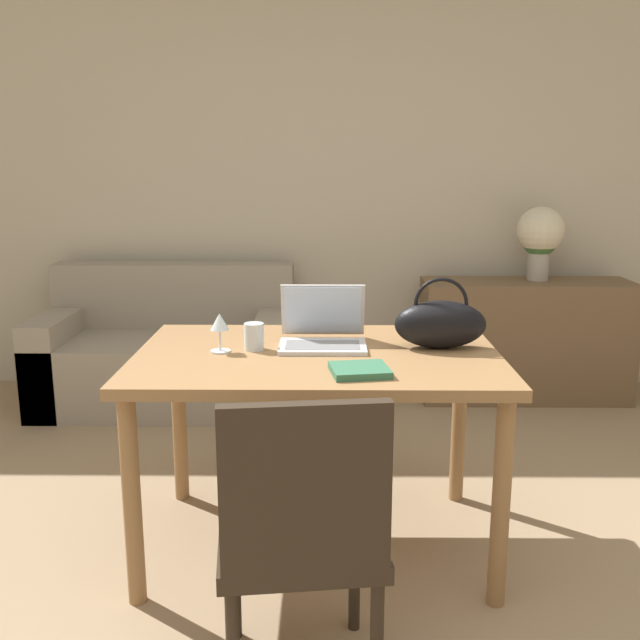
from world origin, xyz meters
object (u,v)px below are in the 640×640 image
object	(u,v)px
couch	(169,356)
flower_vase	(540,236)
drinking_glass	(254,337)
handbag	(440,323)
wine_glass	(220,325)
chair	(302,529)
laptop	(323,329)

from	to	relation	value
couch	flower_vase	bearing A→B (deg)	3.97
drinking_glass	flower_vase	world-z (taller)	flower_vase
handbag	flower_vase	world-z (taller)	flower_vase
drinking_glass	wine_glass	bearing A→B (deg)	-164.44
chair	wine_glass	bearing A→B (deg)	105.34
wine_glass	flower_vase	size ratio (longest dim) A/B	0.32
couch	drinking_glass	world-z (taller)	drinking_glass
wine_glass	handbag	size ratio (longest dim) A/B	0.42
drinking_glass	handbag	xyz separation A→B (m)	(0.69, 0.03, 0.04)
couch	drinking_glass	bearing A→B (deg)	-66.87
couch	laptop	xyz separation A→B (m)	(0.94, -1.53, 0.53)
drinking_glass	handbag	distance (m)	0.69
wine_glass	handbag	world-z (taller)	handbag
couch	wine_glass	world-z (taller)	wine_glass
chair	handbag	bearing A→B (deg)	53.74
couch	handbag	xyz separation A→B (m)	(1.38, -1.58, 0.57)
flower_vase	laptop	bearing A→B (deg)	-127.56
couch	drinking_glass	size ratio (longest dim) A/B	15.01
couch	laptop	bearing A→B (deg)	-58.45
handbag	flower_vase	distance (m)	1.95
laptop	drinking_glass	size ratio (longest dim) A/B	3.24
drinking_glass	wine_glass	world-z (taller)	wine_glass
flower_vase	drinking_glass	bearing A→B (deg)	-131.20
couch	laptop	size ratio (longest dim) A/B	4.63
drinking_glass	chair	bearing A→B (deg)	-76.26
chair	laptop	xyz separation A→B (m)	(0.05, 0.91, 0.33)
chair	wine_glass	distance (m)	0.93
drinking_glass	flower_vase	distance (m)	2.36
drinking_glass	wine_glass	xyz separation A→B (m)	(-0.12, -0.03, 0.05)
laptop	wine_glass	size ratio (longest dim) A/B	2.25
chair	couch	bearing A→B (deg)	103.31
chair	couch	distance (m)	2.61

